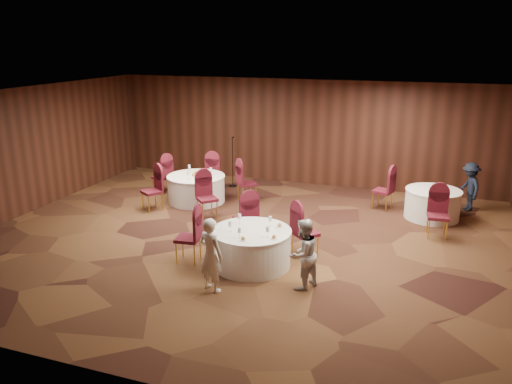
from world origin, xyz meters
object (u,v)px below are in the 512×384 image
(table_right, at_px, (432,204))
(mic_stand, at_px, (233,172))
(table_main, at_px, (251,247))
(woman_b, at_px, (303,254))
(man_c, at_px, (470,187))
(woman_a, at_px, (211,255))
(table_left, at_px, (196,188))

(table_right, distance_m, mic_stand, 5.90)
(table_main, height_order, table_right, same)
(table_main, xyz_separation_m, woman_b, (1.19, -0.60, 0.28))
(table_main, relative_size, man_c, 1.23)
(mic_stand, bearing_deg, woman_b, -57.57)
(table_main, height_order, mic_stand, mic_stand)
(man_c, bearing_deg, woman_a, -57.26)
(table_main, xyz_separation_m, mic_stand, (-2.43, 5.10, 0.07))
(mic_stand, bearing_deg, table_right, -9.96)
(woman_a, xyz_separation_m, man_c, (4.59, 6.24, -0.04))
(woman_a, bearing_deg, table_right, -104.52)
(table_main, relative_size, woman_b, 1.20)
(table_main, distance_m, table_left, 4.38)
(table_left, bearing_deg, table_main, -49.92)
(woman_b, height_order, man_c, woman_b)
(mic_stand, bearing_deg, man_c, -0.71)
(table_right, xyz_separation_m, woman_b, (-2.18, -4.68, 0.28))
(table_left, xyz_separation_m, woman_a, (2.50, -4.57, 0.31))
(table_right, bearing_deg, table_left, -173.30)
(mic_stand, bearing_deg, woman_a, -71.56)
(woman_a, bearing_deg, man_c, -105.96)
(table_left, bearing_deg, man_c, 13.22)
(table_left, bearing_deg, mic_stand, 77.35)
(table_left, relative_size, table_right, 1.17)
(man_c, bearing_deg, woman_b, -49.62)
(mic_stand, height_order, man_c, mic_stand)
(mic_stand, height_order, woman_a, mic_stand)
(table_right, height_order, woman_a, woman_a)
(table_left, relative_size, mic_stand, 1.04)
(mic_stand, xyz_separation_m, woman_a, (2.11, -6.32, 0.25))
(table_left, xyz_separation_m, man_c, (7.09, 1.66, 0.27))
(table_main, xyz_separation_m, table_left, (-2.82, 3.35, 0.00))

